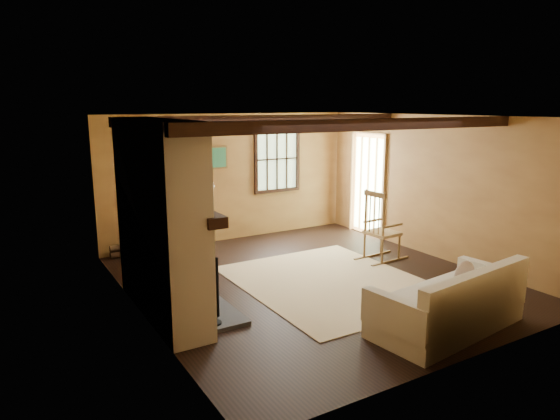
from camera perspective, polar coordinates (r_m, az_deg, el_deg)
ground at (r=7.50m, az=3.65°, el=-8.05°), size 5.50×5.50×0.00m
room_envelope at (r=7.44m, az=4.11°, el=4.77°), size 5.02×5.52×2.44m
fireplace at (r=6.24m, az=-13.36°, el=-1.91°), size 1.02×2.30×2.40m
rug at (r=7.45m, az=5.81°, el=-8.18°), size 2.50×3.00×0.01m
rocking_chair at (r=8.48m, az=11.42°, el=-2.34°), size 0.89×0.52×1.19m
sofa at (r=6.18m, az=18.96°, el=-10.39°), size 2.04×1.09×0.79m
firewood_pile at (r=8.97m, az=-16.87°, el=-4.39°), size 0.63×0.11×0.23m
laundry_basket at (r=9.22m, az=-9.64°, el=-3.37°), size 0.56×0.46×0.30m
basket_pillow at (r=9.16m, az=-9.69°, el=-1.88°), size 0.44×0.39×0.19m
armchair at (r=8.41m, az=-11.95°, el=-3.12°), size 1.19×1.20×0.82m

